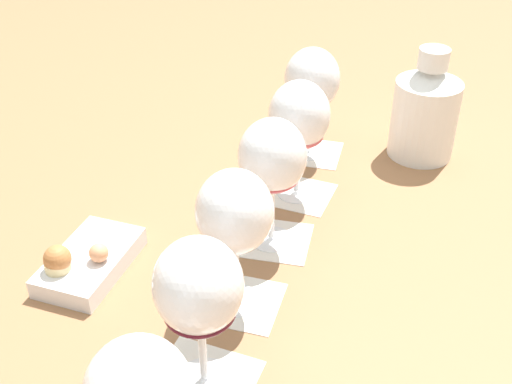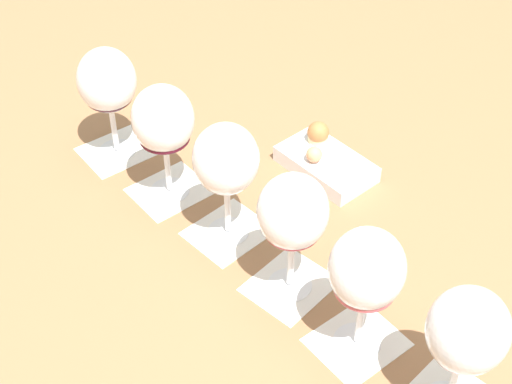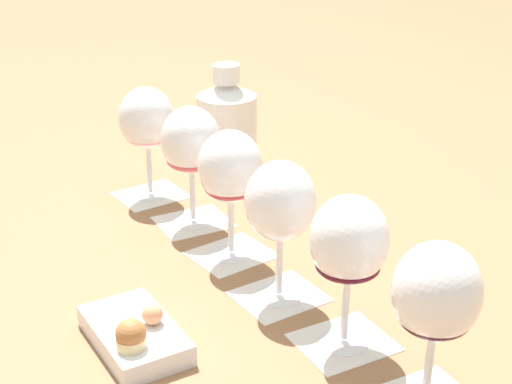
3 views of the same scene
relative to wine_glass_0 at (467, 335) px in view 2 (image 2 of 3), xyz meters
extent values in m
plane|color=#936642|center=(0.29, 0.14, -0.13)|extent=(8.00, 8.00, 0.00)
cube|color=silver|center=(0.12, 0.07, -0.13)|extent=(0.13, 0.14, 0.00)
cube|color=silver|center=(0.23, 0.12, -0.13)|extent=(0.14, 0.14, 0.00)
cube|color=silver|center=(0.36, 0.17, -0.13)|extent=(0.14, 0.14, 0.00)
cube|color=silver|center=(0.47, 0.23, -0.13)|extent=(0.13, 0.14, 0.00)
cube|color=silver|center=(0.60, 0.29, -0.13)|extent=(0.13, 0.14, 0.00)
cylinder|color=white|center=(0.00, 0.00, -0.08)|extent=(0.01, 0.01, 0.09)
ellipsoid|color=white|center=(0.00, 0.00, 0.01)|extent=(0.09, 0.09, 0.11)
ellipsoid|color=pink|center=(0.00, 0.00, -0.02)|extent=(0.08, 0.08, 0.04)
cylinder|color=white|center=(0.12, 0.07, -0.13)|extent=(0.06, 0.06, 0.01)
cylinder|color=white|center=(0.12, 0.07, -0.08)|extent=(0.01, 0.01, 0.09)
ellipsoid|color=white|center=(0.12, 0.07, 0.01)|extent=(0.09, 0.09, 0.11)
ellipsoid|color=#CF555F|center=(0.12, 0.07, -0.03)|extent=(0.08, 0.08, 0.03)
cylinder|color=white|center=(0.23, 0.12, -0.13)|extent=(0.06, 0.06, 0.01)
cylinder|color=white|center=(0.23, 0.12, -0.08)|extent=(0.01, 0.01, 0.09)
ellipsoid|color=white|center=(0.23, 0.12, 0.01)|extent=(0.09, 0.09, 0.11)
ellipsoid|color=#A32D38|center=(0.23, 0.12, -0.02)|extent=(0.08, 0.08, 0.03)
cylinder|color=white|center=(0.36, 0.17, -0.13)|extent=(0.06, 0.06, 0.01)
cylinder|color=white|center=(0.36, 0.17, -0.08)|extent=(0.01, 0.01, 0.09)
ellipsoid|color=white|center=(0.36, 0.17, 0.01)|extent=(0.09, 0.09, 0.11)
ellipsoid|color=maroon|center=(0.36, 0.17, -0.02)|extent=(0.08, 0.08, 0.04)
cylinder|color=white|center=(0.47, 0.23, -0.13)|extent=(0.06, 0.06, 0.01)
cylinder|color=white|center=(0.47, 0.23, -0.08)|extent=(0.01, 0.01, 0.09)
ellipsoid|color=white|center=(0.47, 0.23, 0.01)|extent=(0.09, 0.09, 0.11)
ellipsoid|color=#48101F|center=(0.47, 0.23, -0.03)|extent=(0.08, 0.08, 0.03)
cylinder|color=white|center=(0.60, 0.29, -0.13)|extent=(0.06, 0.06, 0.01)
cylinder|color=white|center=(0.60, 0.29, -0.08)|extent=(0.01, 0.01, 0.09)
ellipsoid|color=white|center=(0.60, 0.29, 0.01)|extent=(0.09, 0.09, 0.11)
ellipsoid|color=#37141E|center=(0.60, 0.29, -0.02)|extent=(0.08, 0.08, 0.04)
cube|color=silver|center=(0.45, -0.02, -0.12)|extent=(0.18, 0.14, 0.03)
cylinder|color=beige|center=(0.49, -0.02, -0.10)|extent=(0.03, 0.03, 0.01)
sphere|color=#B2703D|center=(0.49, -0.02, -0.09)|extent=(0.04, 0.04, 0.04)
sphere|color=tan|center=(0.44, 0.00, -0.09)|extent=(0.03, 0.03, 0.03)
camera|label=1|loc=(0.79, 0.59, 0.44)|focal=45.00mm
camera|label=2|loc=(-0.43, 0.38, 0.68)|focal=55.00mm
camera|label=3|loc=(1.25, 0.03, 0.41)|focal=55.00mm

